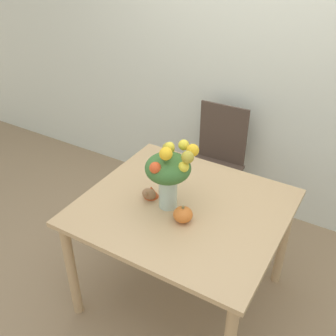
# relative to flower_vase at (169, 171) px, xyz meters

# --- Properties ---
(ground_plane) EXTENTS (12.00, 12.00, 0.00)m
(ground_plane) POSITION_rel_flower_vase_xyz_m (0.07, 0.05, -1.00)
(ground_plane) COLOR #8E7556
(wall_back) EXTENTS (8.00, 0.06, 2.70)m
(wall_back) POSITION_rel_flower_vase_xyz_m (0.07, 1.28, 0.35)
(wall_back) COLOR silver
(wall_back) RESTS_ON ground_plane
(dining_table) EXTENTS (1.15, 1.03, 0.77)m
(dining_table) POSITION_rel_flower_vase_xyz_m (0.07, 0.05, -0.34)
(dining_table) COLOR tan
(dining_table) RESTS_ON ground_plane
(flower_vase) EXTENTS (0.28, 0.28, 0.42)m
(flower_vase) POSITION_rel_flower_vase_xyz_m (0.00, 0.00, 0.00)
(flower_vase) COLOR #B2CCBC
(flower_vase) RESTS_ON dining_table
(pumpkin) EXTENTS (0.11, 0.11, 0.10)m
(pumpkin) POSITION_rel_flower_vase_xyz_m (0.13, -0.08, -0.19)
(pumpkin) COLOR orange
(pumpkin) RESTS_ON dining_table
(turkey_figurine) EXTENTS (0.09, 0.12, 0.07)m
(turkey_figurine) POSITION_rel_flower_vase_xyz_m (-0.14, 0.01, -0.20)
(turkey_figurine) COLOR #936642
(turkey_figurine) RESTS_ON dining_table
(dining_chair_near_window) EXTENTS (0.43, 0.43, 0.96)m
(dining_chair_near_window) POSITION_rel_flower_vase_xyz_m (-0.14, 0.96, -0.51)
(dining_chair_near_window) COLOR #47382D
(dining_chair_near_window) RESTS_ON ground_plane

